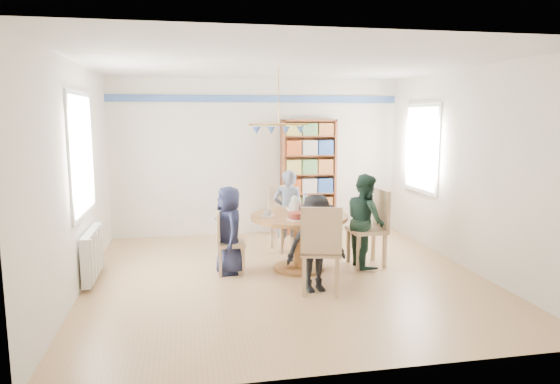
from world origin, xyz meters
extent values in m
plane|color=tan|center=(0.00, 0.00, 0.00)|extent=(5.00, 5.00, 0.00)
plane|color=white|center=(0.00, 0.00, 2.70)|extent=(5.00, 5.00, 0.00)
plane|color=silver|center=(0.00, 2.50, 1.35)|extent=(5.00, 0.00, 5.00)
plane|color=silver|center=(0.00, -2.50, 1.35)|extent=(5.00, 0.00, 5.00)
plane|color=silver|center=(-2.50, 0.00, 1.35)|extent=(0.00, 5.00, 5.00)
plane|color=silver|center=(2.50, 0.00, 1.35)|extent=(0.00, 5.00, 5.00)
cube|color=#345490|center=(0.00, 2.48, 2.35)|extent=(5.00, 0.02, 0.12)
cube|color=white|center=(-2.48, 0.30, 1.60)|extent=(0.03, 1.32, 1.52)
cube|color=white|center=(-2.46, 0.30, 1.60)|extent=(0.01, 1.20, 1.40)
cube|color=white|center=(2.48, 1.30, 1.55)|extent=(0.03, 1.12, 1.42)
cube|color=white|center=(2.46, 1.30, 1.55)|extent=(0.01, 1.00, 1.30)
cylinder|color=gold|center=(0.00, 0.50, 2.33)|extent=(0.01, 0.01, 0.75)
cylinder|color=gold|center=(0.00, 0.50, 1.95)|extent=(0.80, 0.02, 0.02)
cone|color=#4672C4|center=(-0.30, 0.50, 1.87)|extent=(0.11, 0.11, 0.10)
cone|color=#4672C4|center=(-0.10, 0.50, 1.87)|extent=(0.11, 0.11, 0.10)
cone|color=#4672C4|center=(0.10, 0.50, 1.87)|extent=(0.11, 0.11, 0.10)
cone|color=#4672C4|center=(0.30, 0.50, 1.87)|extent=(0.11, 0.11, 0.10)
cube|color=silver|center=(-2.42, 0.30, 0.35)|extent=(0.10, 1.00, 0.60)
cube|color=silver|center=(-2.36, -0.10, 0.35)|extent=(0.02, 0.06, 0.56)
cube|color=silver|center=(-2.36, 0.10, 0.35)|extent=(0.02, 0.06, 0.56)
cube|color=silver|center=(-2.36, 0.30, 0.35)|extent=(0.02, 0.06, 0.56)
cube|color=silver|center=(-2.36, 0.50, 0.35)|extent=(0.02, 0.06, 0.56)
cube|color=silver|center=(-2.36, 0.70, 0.35)|extent=(0.02, 0.06, 0.56)
cylinder|color=brown|center=(0.24, 0.27, 0.72)|extent=(1.30, 1.30, 0.05)
cylinder|color=brown|center=(0.24, 0.27, 0.35)|extent=(0.16, 0.16, 0.70)
cylinder|color=brown|center=(0.24, 0.27, 0.02)|extent=(0.70, 0.70, 0.04)
cube|color=tan|center=(-0.68, 0.29, 0.40)|extent=(0.38, 0.38, 0.04)
cube|color=tan|center=(-0.85, 0.29, 0.62)|extent=(0.05, 0.37, 0.44)
cube|color=tan|center=(-0.53, 0.13, 0.19)|extent=(0.04, 0.04, 0.38)
cube|color=tan|center=(-0.52, 0.43, 0.19)|extent=(0.04, 0.04, 0.38)
cube|color=tan|center=(-0.83, 0.14, 0.19)|extent=(0.04, 0.04, 0.38)
cube|color=tan|center=(-0.82, 0.44, 0.19)|extent=(0.04, 0.04, 0.38)
cube|color=tan|center=(1.20, 0.28, 0.50)|extent=(0.49, 0.49, 0.06)
cube|color=tan|center=(1.41, 0.28, 0.78)|extent=(0.06, 0.47, 0.56)
cube|color=tan|center=(1.00, 0.46, 0.24)|extent=(0.05, 0.05, 0.48)
cube|color=tan|center=(1.01, 0.08, 0.24)|extent=(0.05, 0.05, 0.48)
cube|color=tan|center=(1.38, 0.47, 0.24)|extent=(0.05, 0.05, 0.48)
cube|color=tan|center=(1.39, 0.09, 0.24)|extent=(0.05, 0.05, 0.48)
cube|color=tan|center=(0.27, 1.27, 0.47)|extent=(0.54, 0.54, 0.05)
cube|color=tan|center=(0.22, 1.46, 0.73)|extent=(0.43, 0.16, 0.52)
cube|color=tan|center=(0.15, 1.05, 0.22)|extent=(0.05, 0.05, 0.45)
cube|color=tan|center=(0.49, 1.14, 0.22)|extent=(0.05, 0.05, 0.45)
cube|color=tan|center=(0.05, 1.39, 0.22)|extent=(0.05, 0.05, 0.45)
cube|color=tan|center=(0.40, 1.48, 0.22)|extent=(0.05, 0.05, 0.45)
cube|color=tan|center=(0.29, -0.63, 0.50)|extent=(0.58, 0.58, 0.06)
cube|color=tan|center=(0.24, -0.83, 0.78)|extent=(0.46, 0.17, 0.56)
cube|color=tan|center=(0.53, -0.50, 0.24)|extent=(0.06, 0.06, 0.48)
cube|color=tan|center=(0.17, -0.40, 0.24)|extent=(0.06, 0.06, 0.48)
cube|color=tan|center=(0.42, -0.87, 0.24)|extent=(0.06, 0.06, 0.48)
cube|color=tan|center=(0.06, -0.76, 0.24)|extent=(0.06, 0.06, 0.48)
imported|color=#191D38|center=(-0.70, 0.29, 0.58)|extent=(0.46, 0.62, 1.16)
imported|color=#172E23|center=(1.16, 0.25, 0.64)|extent=(0.53, 0.66, 1.29)
imported|color=gray|center=(0.27, 1.16, 0.63)|extent=(0.50, 0.36, 1.27)
imported|color=black|center=(0.24, -0.59, 0.58)|extent=(0.81, 0.55, 1.16)
cube|color=brown|center=(0.42, 2.34, 1.00)|extent=(0.04, 0.29, 2.00)
cube|color=brown|center=(1.34, 2.34, 1.00)|extent=(0.04, 0.29, 2.00)
cube|color=brown|center=(0.88, 2.34, 1.98)|extent=(0.95, 0.29, 0.04)
cube|color=brown|center=(0.88, 2.34, 0.03)|extent=(0.95, 0.29, 0.06)
cube|color=brown|center=(0.88, 2.47, 1.00)|extent=(0.95, 0.02, 2.00)
cube|color=brown|center=(0.88, 2.34, 0.38)|extent=(0.90, 0.27, 0.02)
cube|color=brown|center=(0.88, 2.34, 0.72)|extent=(0.90, 0.27, 0.02)
cube|color=brown|center=(0.88, 2.34, 1.05)|extent=(0.90, 0.27, 0.02)
cube|color=brown|center=(0.88, 2.34, 1.38)|extent=(0.90, 0.27, 0.02)
cube|color=brown|center=(0.88, 2.34, 1.72)|extent=(0.90, 0.27, 0.02)
cube|color=#983D17|center=(0.59, 2.32, 0.18)|extent=(0.26, 0.21, 0.25)
cube|color=beige|center=(0.88, 2.32, 0.18)|extent=(0.26, 0.21, 0.25)
cube|color=navy|center=(1.16, 2.32, 0.18)|extent=(0.26, 0.21, 0.25)
cube|color=#BAA84A|center=(0.59, 2.32, 0.52)|extent=(0.26, 0.21, 0.25)
cube|color=#507C45|center=(0.88, 2.32, 0.52)|extent=(0.26, 0.21, 0.25)
cube|color=#985829|center=(1.16, 2.32, 0.52)|extent=(0.26, 0.21, 0.25)
cube|color=#983D17|center=(0.59, 2.32, 0.85)|extent=(0.26, 0.21, 0.25)
cube|color=beige|center=(0.88, 2.32, 0.85)|extent=(0.26, 0.21, 0.25)
cube|color=navy|center=(1.16, 2.32, 0.85)|extent=(0.26, 0.21, 0.25)
cube|color=#BAA84A|center=(0.59, 2.32, 1.19)|extent=(0.26, 0.21, 0.25)
cube|color=#507C45|center=(0.88, 2.32, 1.19)|extent=(0.26, 0.21, 0.25)
cube|color=#985829|center=(1.16, 2.32, 1.19)|extent=(0.26, 0.21, 0.25)
cube|color=#983D17|center=(0.59, 2.32, 1.52)|extent=(0.26, 0.21, 0.25)
cube|color=beige|center=(0.88, 2.32, 1.52)|extent=(0.26, 0.21, 0.25)
cube|color=navy|center=(1.16, 2.32, 1.52)|extent=(0.26, 0.21, 0.25)
cube|color=#BAA84A|center=(0.59, 2.32, 1.83)|extent=(0.26, 0.21, 0.21)
cube|color=#507C45|center=(0.88, 2.32, 1.83)|extent=(0.26, 0.21, 0.21)
cube|color=#985829|center=(1.16, 2.32, 1.83)|extent=(0.26, 0.21, 0.21)
cylinder|color=white|center=(0.19, 0.35, 0.86)|extent=(0.11, 0.11, 0.22)
sphere|color=white|center=(0.19, 0.35, 0.97)|extent=(0.08, 0.08, 0.08)
cylinder|color=silver|center=(0.35, 0.39, 0.88)|extent=(0.06, 0.06, 0.25)
cylinder|color=#4672C4|center=(0.35, 0.39, 1.01)|extent=(0.03, 0.03, 0.03)
cylinder|color=white|center=(0.28, 0.53, 0.76)|extent=(0.27, 0.27, 0.01)
cylinder|color=maroon|center=(0.28, 0.53, 0.80)|extent=(0.22, 0.22, 0.08)
cylinder|color=white|center=(0.15, 0.01, 0.76)|extent=(0.27, 0.27, 0.01)
cylinder|color=maroon|center=(0.15, 0.01, 0.80)|extent=(0.22, 0.22, 0.08)
cylinder|color=white|center=(-0.19, 0.28, 0.75)|extent=(0.18, 0.18, 0.01)
imported|color=white|center=(-0.19, 0.28, 0.79)|extent=(0.11, 0.11, 0.09)
cylinder|color=white|center=(0.67, 0.28, 0.75)|extent=(0.18, 0.18, 0.01)
imported|color=white|center=(0.67, 0.28, 0.79)|extent=(0.09, 0.09, 0.08)
cylinder|color=white|center=(0.24, 0.71, 0.75)|extent=(0.18, 0.18, 0.01)
imported|color=white|center=(0.24, 0.71, 0.79)|extent=(0.11, 0.11, 0.09)
cylinder|color=white|center=(0.24, -0.15, 0.75)|extent=(0.18, 0.18, 0.01)
imported|color=white|center=(0.24, -0.15, 0.79)|extent=(0.09, 0.09, 0.08)
camera|label=1|loc=(-1.24, -6.10, 2.07)|focal=32.00mm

